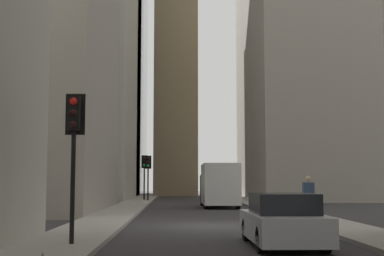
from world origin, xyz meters
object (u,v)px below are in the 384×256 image
object	(u,v)px
traffic_light_far_junction	(148,167)
pedestrian	(309,196)
traffic_light_foreground	(74,132)
traffic_light_midblock	(144,167)
sedan_silver	(282,221)
delivery_truck	(219,185)

from	to	relation	value
traffic_light_far_junction	pedestrian	world-z (taller)	traffic_light_far_junction
traffic_light_foreground	traffic_light_midblock	bearing A→B (deg)	0.03
sedan_silver	pedestrian	size ratio (longest dim) A/B	2.38
traffic_light_far_junction	pedestrian	distance (m)	24.52
traffic_light_foreground	traffic_light_midblock	world-z (taller)	traffic_light_foreground
traffic_light_far_junction	pedestrian	bearing A→B (deg)	-161.64
sedan_silver	traffic_light_far_junction	bearing A→B (deg)	9.71
delivery_truck	traffic_light_far_junction	size ratio (longest dim) A/B	1.74
traffic_light_far_junction	pedestrian	size ratio (longest dim) A/B	2.06
sedan_silver	traffic_light_far_junction	world-z (taller)	traffic_light_far_junction
delivery_truck	traffic_light_midblock	world-z (taller)	traffic_light_midblock
traffic_light_far_junction	traffic_light_midblock	bearing A→B (deg)	20.44
traffic_light_midblock	traffic_light_far_junction	size ratio (longest dim) A/B	1.02
delivery_truck	traffic_light_foreground	bearing A→B (deg)	165.61
traffic_light_midblock	pedestrian	distance (m)	25.60
delivery_truck	sedan_silver	size ratio (longest dim) A/B	1.50
delivery_truck	traffic_light_far_junction	xyz separation A→B (m)	(9.15, 5.20, 1.40)
traffic_light_midblock	pedestrian	world-z (taller)	traffic_light_midblock
delivery_truck	pedestrian	distance (m)	14.30
delivery_truck	traffic_light_foreground	xyz separation A→B (m)	(-21.65, 5.56, 1.56)
delivery_truck	traffic_light_midblock	bearing A→B (deg)	28.77
traffic_light_midblock	pedestrian	bearing A→B (deg)	-161.55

